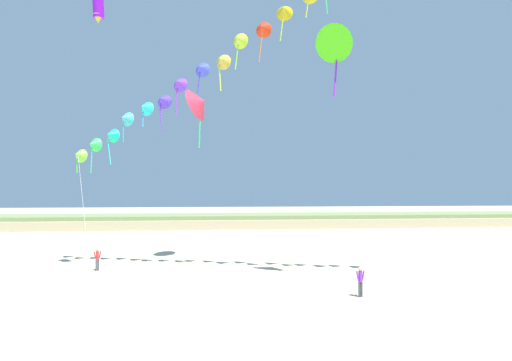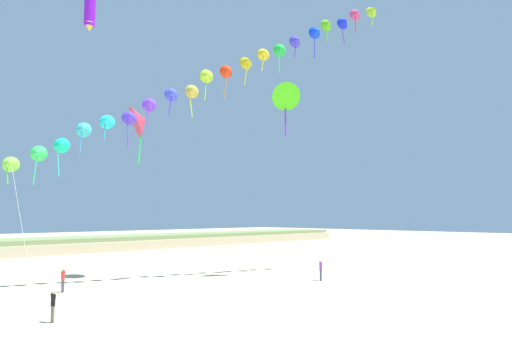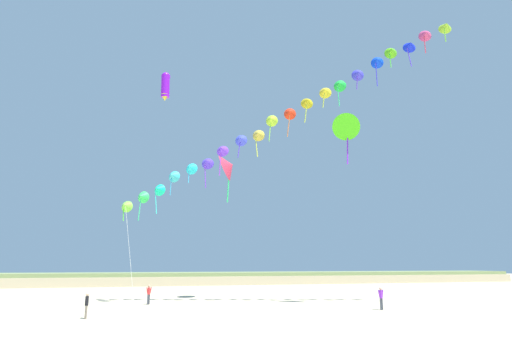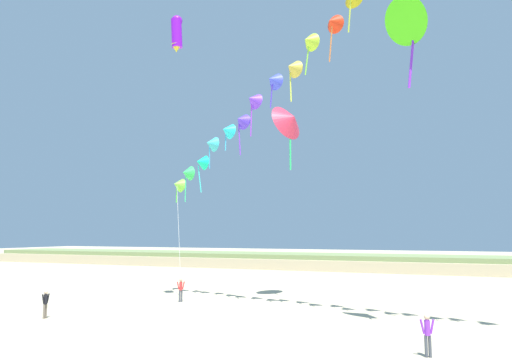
{
  "view_description": "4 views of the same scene",
  "coord_description": "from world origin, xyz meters",
  "px_view_note": "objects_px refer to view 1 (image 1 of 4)",
  "views": [
    {
      "loc": [
        0.4,
        -15.01,
        5.76
      ],
      "look_at": [
        3.24,
        12.45,
        6.42
      ],
      "focal_mm": 28.0,
      "sensor_mm": 36.0,
      "label": 1
    },
    {
      "loc": [
        -20.31,
        -15.62,
        5.0
      ],
      "look_at": [
        3.63,
        8.31,
        7.6
      ],
      "focal_mm": 32.0,
      "sensor_mm": 36.0,
      "label": 2
    },
    {
      "loc": [
        -8.53,
        -20.57,
        3.2
      ],
      "look_at": [
        -0.35,
        8.87,
        9.65
      ],
      "focal_mm": 28.0,
      "sensor_mm": 36.0,
      "label": 3
    },
    {
      "loc": [
        8.83,
        -13.22,
        4.68
      ],
      "look_at": [
        -0.81,
        10.77,
        7.69
      ],
      "focal_mm": 32.0,
      "sensor_mm": 36.0,
      "label": 4
    }
  ],
  "objects_px": {
    "person_near_left": "(360,280)",
    "large_kite_mid_trail": "(200,103)",
    "person_near_right": "(97,258)",
    "large_kite_low_lead": "(98,2)",
    "large_kite_high_solo": "(336,43)"
  },
  "relations": [
    {
      "from": "person_near_left",
      "to": "large_kite_mid_trail",
      "type": "xyz_separation_m",
      "value": [
        -9.04,
        11.5,
        11.86
      ]
    },
    {
      "from": "person_near_right",
      "to": "large_kite_low_lead",
      "type": "relative_size",
      "value": 0.59
    },
    {
      "from": "person_near_right",
      "to": "large_kite_mid_trail",
      "type": "distance_m",
      "value": 14.12
    },
    {
      "from": "large_kite_mid_trail",
      "to": "large_kite_high_solo",
      "type": "relative_size",
      "value": 1.08
    },
    {
      "from": "person_near_right",
      "to": "large_kite_high_solo",
      "type": "height_order",
      "value": "large_kite_high_solo"
    },
    {
      "from": "person_near_right",
      "to": "large_kite_high_solo",
      "type": "bearing_deg",
      "value": -18.92
    },
    {
      "from": "large_kite_high_solo",
      "to": "person_near_left",
      "type": "bearing_deg",
      "value": -84.89
    },
    {
      "from": "person_near_left",
      "to": "large_kite_high_solo",
      "type": "height_order",
      "value": "large_kite_high_solo"
    },
    {
      "from": "person_near_left",
      "to": "large_kite_low_lead",
      "type": "distance_m",
      "value": 24.55
    },
    {
      "from": "large_kite_mid_trail",
      "to": "large_kite_low_lead",
      "type": "bearing_deg",
      "value": -144.94
    },
    {
      "from": "large_kite_low_lead",
      "to": "person_near_left",
      "type": "bearing_deg",
      "value": -23.45
    },
    {
      "from": "person_near_left",
      "to": "person_near_right",
      "type": "bearing_deg",
      "value": 151.69
    },
    {
      "from": "large_kite_low_lead",
      "to": "large_kite_mid_trail",
      "type": "relative_size",
      "value": 0.52
    },
    {
      "from": "large_kite_mid_trail",
      "to": "large_kite_high_solo",
      "type": "distance_m",
      "value": 12.22
    },
    {
      "from": "person_near_left",
      "to": "large_kite_high_solo",
      "type": "bearing_deg",
      "value": 95.11
    }
  ]
}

